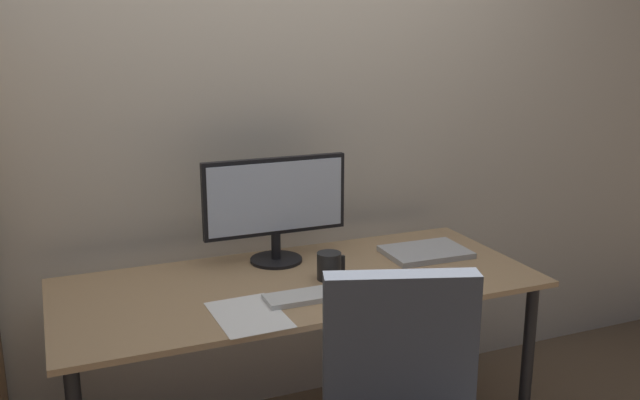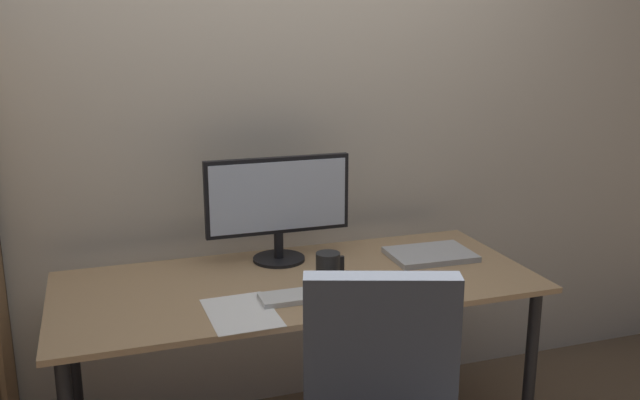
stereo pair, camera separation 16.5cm
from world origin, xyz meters
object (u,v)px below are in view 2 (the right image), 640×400
object	(u,v)px
monitor	(278,202)
mouse	(369,284)
desk	(298,300)
keyboard	(303,296)
coffee_mug	(328,266)
laptop	(430,254)

from	to	relation	value
monitor	mouse	bearing A→B (deg)	-60.38
mouse	desk	bearing A→B (deg)	127.52
desk	monitor	bearing A→B (deg)	92.45
keyboard	coffee_mug	world-z (taller)	coffee_mug
coffee_mug	laptop	xyz separation A→B (m)	(0.46, 0.10, -0.04)
laptop	monitor	bearing A→B (deg)	166.85
mouse	monitor	bearing A→B (deg)	104.69
desk	coffee_mug	xyz separation A→B (m)	(0.10, -0.03, 0.13)
monitor	mouse	xyz separation A→B (m)	(0.22, -0.38, -0.22)
monitor	mouse	size ratio (longest dim) A/B	5.79
desk	monitor	xyz separation A→B (m)	(-0.01, 0.22, 0.31)
mouse	laptop	bearing A→B (deg)	18.08
keyboard	coffee_mug	bearing A→B (deg)	46.02
coffee_mug	desk	bearing A→B (deg)	164.15
monitor	keyboard	xyz separation A→B (m)	(-0.02, -0.39, -0.23)
coffee_mug	laptop	world-z (taller)	coffee_mug
laptop	coffee_mug	bearing A→B (deg)	-166.02
desk	laptop	bearing A→B (deg)	7.30
keyboard	mouse	size ratio (longest dim) A/B	3.02
laptop	mouse	bearing A→B (deg)	-145.49
monitor	laptop	bearing A→B (deg)	-14.65
mouse	laptop	distance (m)	0.42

